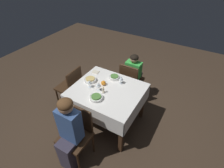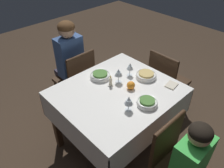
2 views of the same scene
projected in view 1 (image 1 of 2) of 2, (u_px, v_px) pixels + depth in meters
ground_plane at (108, 121)px, 3.31m from camera, size 8.00×8.00×0.00m
dining_table at (107, 94)px, 2.90m from camera, size 1.12×0.98×0.77m
chair_south at (77, 132)px, 2.50m from camera, size 0.41×0.41×0.89m
chair_north at (130, 80)px, 3.48m from camera, size 0.41×0.41×0.89m
chair_west at (71, 86)px, 3.34m from camera, size 0.41×0.41×0.89m
person_adult_denim at (68, 131)px, 2.29m from camera, size 0.30×0.34×1.21m
person_child_green at (134, 74)px, 3.56m from camera, size 0.30×0.33×1.02m
bowl_south at (96, 97)px, 2.64m from camera, size 0.21×0.21×0.06m
wine_glass_south at (98, 85)px, 2.74m from camera, size 0.08×0.08×0.16m
bowl_north at (114, 77)px, 3.05m from camera, size 0.18×0.18×0.06m
wine_glass_north at (121, 78)px, 2.89m from camera, size 0.08×0.08×0.15m
bowl_west at (90, 80)px, 2.99m from camera, size 0.21×0.21×0.06m
wine_glass_west at (89, 82)px, 2.81m from camera, size 0.07×0.07×0.15m
candle_centerpiece at (103, 91)px, 2.74m from camera, size 0.06×0.06×0.12m
orange_fruit at (103, 83)px, 2.90m from camera, size 0.08×0.08×0.08m
napkin_red_folded at (96, 72)px, 3.21m from camera, size 0.14×0.11×0.01m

